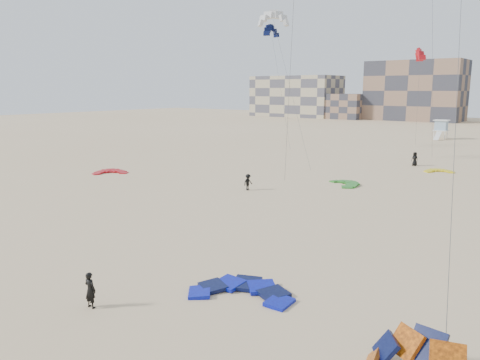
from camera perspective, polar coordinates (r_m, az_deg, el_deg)
The scene contains 15 objects.
ground at distance 24.42m, azimuth -11.07°, elevation -12.15°, with size 320.00×320.00×0.00m, color beige.
kite_ground_blue at distance 22.69m, azimuth 0.16°, elevation -13.79°, with size 4.44×4.63×0.58m, color #031ABA, non-canonical shape.
kite_ground_red at distance 55.85m, azimuth -15.53°, elevation 0.80°, with size 3.50×3.69×0.61m, color red, non-canonical shape.
kite_ground_green at distance 48.52m, azimuth 12.64°, elevation -0.56°, with size 3.52×3.73×0.50m, color green, non-canonical shape.
kite_ground_yellow at distance 59.34m, azimuth 23.09°, elevation 0.90°, with size 2.93×3.07×0.44m, color yellow, non-canonical shape.
kitesurfer_main at distance 22.16m, azimuth -17.79°, elevation -12.65°, with size 0.60×0.39×1.65m, color black.
kitesurfer_c at distance 44.70m, azimuth 0.98°, elevation -0.26°, with size 1.01×0.58×1.56m, color black.
kitesurfer_e at distance 62.94m, azimuth 20.53°, elevation 2.42°, with size 0.85×0.55×1.74m, color black.
kite_fly_grey at distance 62.70m, azimuth 4.09°, elevation 18.88°, with size 13.04×10.66×18.52m.
kite_fly_navy at distance 76.56m, azimuth 3.85°, elevation 17.56°, with size 9.06×7.39×18.36m.
kite_fly_red at distance 75.55m, azimuth 21.11°, elevation 13.96°, with size 4.56×4.49×14.70m.
lifeguard_tower_far at distance 98.66m, azimuth 23.30°, elevation 5.67°, with size 2.71×5.09×3.70m.
condo_west_a at distance 168.81m, azimuth 6.85°, elevation 10.09°, with size 30.00×15.00×14.00m, color tan.
condo_west_b at distance 155.87m, azimuth 20.56°, elevation 10.15°, with size 28.00×14.00×18.00m, color #886752.
condo_fill_left at distance 157.68m, azimuth 12.75°, elevation 8.75°, with size 12.00×10.00×8.00m, color #886752.
Camera 1 is at (17.12, -14.58, 9.52)m, focal length 35.00 mm.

